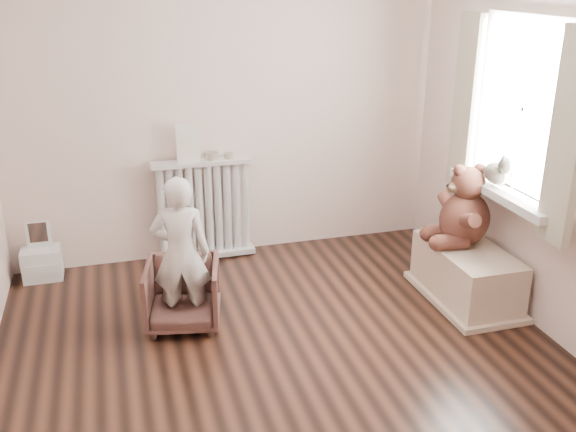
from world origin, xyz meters
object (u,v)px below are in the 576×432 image
object	(u,v)px
toy_vanity	(40,247)
armchair	(183,294)
teddy_bear	(465,211)
plush_cat	(498,171)
radiator	(205,216)
child	(181,254)
toy_bench	(466,275)

from	to	relation	value
toy_vanity	armchair	size ratio (longest dim) A/B	0.92
teddy_bear	toy_vanity	bearing A→B (deg)	165.65
plush_cat	radiator	bearing A→B (deg)	167.73
toy_vanity	armchair	xyz separation A→B (m)	(1.00, -1.02, -0.04)
child	teddy_bear	xyz separation A→B (m)	(2.08, -0.06, 0.11)
radiator	teddy_bear	size ratio (longest dim) A/B	1.45
teddy_bear	plush_cat	size ratio (longest dim) A/B	2.15
toy_vanity	plush_cat	xyz separation A→B (m)	(3.21, -1.27, 0.72)
child	plush_cat	xyz separation A→B (m)	(2.21, -0.19, 0.44)
toy_bench	toy_vanity	bearing A→B (deg)	158.07
toy_bench	child	bearing A→B (deg)	175.51
child	plush_cat	world-z (taller)	plush_cat
armchair	radiator	bearing A→B (deg)	84.12
armchair	teddy_bear	world-z (taller)	teddy_bear
child	toy_bench	world-z (taller)	child
child	toy_vanity	bearing A→B (deg)	-35.74
toy_vanity	toy_bench	xyz separation A→B (m)	(3.07, -1.24, -0.08)
toy_vanity	toy_bench	distance (m)	3.31
radiator	toy_vanity	world-z (taller)	radiator
radiator	toy_bench	world-z (taller)	radiator
armchair	toy_vanity	bearing A→B (deg)	145.62
child	teddy_bear	distance (m)	2.08
armchair	toy_bench	bearing A→B (deg)	5.52
radiator	toy_bench	distance (m)	2.17
toy_bench	teddy_bear	world-z (taller)	teddy_bear
toy_vanity	teddy_bear	xyz separation A→B (m)	(3.07, -1.13, 0.40)
toy_vanity	armchair	world-z (taller)	toy_vanity
toy_vanity	plush_cat	size ratio (longest dim) A/B	1.68
plush_cat	armchair	bearing A→B (deg)	-164.06
radiator	child	distance (m)	1.16
child	plush_cat	bearing A→B (deg)	-173.58
teddy_bear	plush_cat	bearing A→B (deg)	-38.56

